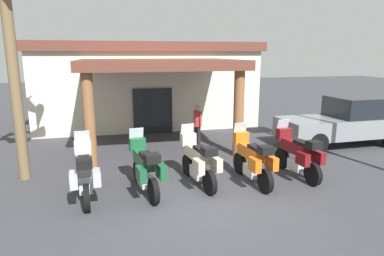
# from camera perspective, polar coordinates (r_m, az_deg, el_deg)

# --- Properties ---
(ground_plane) EXTENTS (80.00, 80.00, 0.00)m
(ground_plane) POSITION_cam_1_polar(r_m,az_deg,el_deg) (8.80, 1.07, -11.98)
(ground_plane) COLOR #38383D
(motel_building) EXTENTS (11.25, 10.90, 4.19)m
(motel_building) POSITION_cam_1_polar(r_m,az_deg,el_deg) (18.19, -7.83, 7.72)
(motel_building) COLOR silver
(motel_building) RESTS_ON ground_plane
(motorcycle_silver) EXTENTS (0.73, 2.21, 1.61)m
(motorcycle_silver) POSITION_cam_1_polar(r_m,az_deg,el_deg) (8.99, -17.80, -7.26)
(motorcycle_silver) COLOR black
(motorcycle_silver) RESTS_ON ground_plane
(motorcycle_green) EXTENTS (0.80, 2.21, 1.61)m
(motorcycle_green) POSITION_cam_1_polar(r_m,az_deg,el_deg) (9.00, -7.99, -6.74)
(motorcycle_green) COLOR black
(motorcycle_green) RESTS_ON ground_plane
(motorcycle_cream) EXTENTS (0.78, 2.21, 1.61)m
(motorcycle_cream) POSITION_cam_1_polar(r_m,az_deg,el_deg) (9.47, 1.11, -5.63)
(motorcycle_cream) COLOR black
(motorcycle_cream) RESTS_ON ground_plane
(motorcycle_orange) EXTENTS (0.72, 2.21, 1.61)m
(motorcycle_orange) POSITION_cam_1_polar(r_m,az_deg,el_deg) (9.75, 10.27, -5.30)
(motorcycle_orange) COLOR black
(motorcycle_orange) RESTS_ON ground_plane
(motorcycle_maroon) EXTENTS (0.72, 2.21, 1.61)m
(motorcycle_maroon) POSITION_cam_1_polar(r_m,az_deg,el_deg) (10.57, 17.54, -4.28)
(motorcycle_maroon) COLOR black
(motorcycle_maroon) RESTS_ON ground_plane
(pedestrian) EXTENTS (0.32, 0.51, 1.67)m
(pedestrian) POSITION_cam_1_polar(r_m,az_deg,el_deg) (13.27, 0.96, 0.87)
(pedestrian) COLOR black
(pedestrian) RESTS_ON ground_plane
(pickup_truck_gray) EXTENTS (5.20, 1.95, 1.95)m
(pickup_truck_gray) POSITION_cam_1_polar(r_m,az_deg,el_deg) (14.90, 24.57, 0.90)
(pickup_truck_gray) COLOR black
(pickup_truck_gray) RESTS_ON ground_plane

